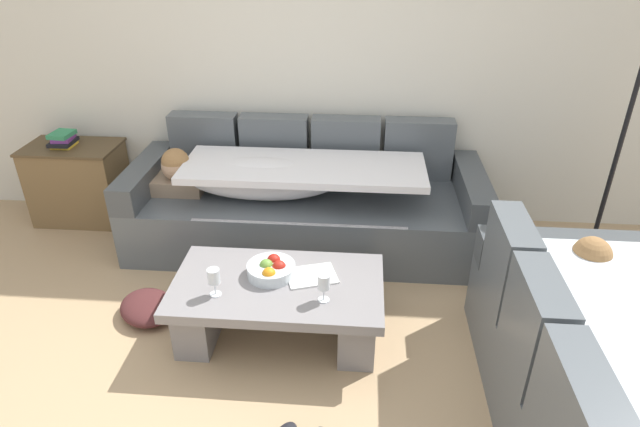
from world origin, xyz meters
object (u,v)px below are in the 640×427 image
at_px(couch_along_wall, 299,203).
at_px(wine_glass_near_left, 214,277).
at_px(side_cabinet, 79,183).
at_px(crumpled_garment, 147,307).
at_px(couch_near_window, 602,382).
at_px(book_stack_on_cabinet, 63,139).
at_px(fruit_bowl, 271,269).
at_px(wine_glass_near_right, 324,283).
at_px(open_magazine, 311,276).
at_px(floor_lamp, 624,112).
at_px(coffee_table, 278,302).

height_order(couch_along_wall, wine_glass_near_left, couch_along_wall).
relative_size(side_cabinet, crumpled_garment, 1.80).
xyz_separation_m(couch_near_window, book_stack_on_cabinet, (-3.45, 1.87, 0.36)).
relative_size(couch_near_window, fruit_bowl, 6.61).
relative_size(wine_glass_near_right, crumpled_garment, 0.42).
bearing_deg(open_magazine, crumpled_garment, 160.01).
distance_m(fruit_bowl, side_cabinet, 2.16).
bearing_deg(floor_lamp, couch_along_wall, 177.51).
relative_size(side_cabinet, book_stack_on_cabinet, 3.27).
bearing_deg(side_cabinet, coffee_table, -35.44).
xyz_separation_m(floor_lamp, crumpled_garment, (-2.95, -0.87, -1.06)).
height_order(coffee_table, wine_glass_near_left, wine_glass_near_left).
distance_m(side_cabinet, book_stack_on_cabinet, 0.37).
bearing_deg(coffee_table, fruit_bowl, 122.69).
relative_size(wine_glass_near_left, floor_lamp, 0.09).
xyz_separation_m(couch_near_window, floor_lamp, (0.51, 1.56, 0.78)).
xyz_separation_m(fruit_bowl, floor_lamp, (2.14, 0.91, 0.69)).
distance_m(coffee_table, wine_glass_near_right, 0.40).
distance_m(open_magazine, crumpled_garment, 1.09).
height_order(fruit_bowl, side_cabinet, side_cabinet).
bearing_deg(crumpled_garment, side_cabinet, 129.23).
xyz_separation_m(wine_glass_near_left, side_cabinet, (-1.50, 1.43, -0.17)).
height_order(wine_glass_near_right, floor_lamp, floor_lamp).
height_order(couch_near_window, wine_glass_near_left, couch_near_window).
bearing_deg(wine_glass_near_left, couch_near_window, -12.92).
relative_size(coffee_table, wine_glass_near_left, 7.23).
xyz_separation_m(couch_along_wall, book_stack_on_cabinet, (-1.87, 0.22, 0.37)).
xyz_separation_m(couch_near_window, wine_glass_near_left, (-1.90, 0.44, 0.16)).
bearing_deg(floor_lamp, side_cabinet, 175.40).
relative_size(couch_near_window, crumpled_garment, 4.62).
relative_size(couch_near_window, open_magazine, 6.61).
bearing_deg(couch_near_window, side_cabinet, 61.19).
xyz_separation_m(couch_along_wall, wine_glass_near_left, (-0.32, -1.21, 0.17)).
distance_m(couch_along_wall, wine_glass_near_right, 1.25).
bearing_deg(couch_near_window, floor_lamp, -18.29).
xyz_separation_m(wine_glass_near_left, open_magazine, (0.51, 0.21, -0.11)).
bearing_deg(wine_glass_near_left, book_stack_on_cabinet, 137.16).
height_order(side_cabinet, book_stack_on_cabinet, book_stack_on_cabinet).
bearing_deg(couch_along_wall, open_magazine, -79.41).
height_order(couch_along_wall, book_stack_on_cabinet, couch_along_wall).
distance_m(wine_glass_near_left, floor_lamp, 2.74).
relative_size(wine_glass_near_right, floor_lamp, 0.09).
relative_size(couch_along_wall, wine_glass_near_left, 15.50).
bearing_deg(side_cabinet, fruit_bowl, -34.64).
bearing_deg(couch_near_window, fruit_bowl, 68.39).
distance_m(wine_glass_near_left, wine_glass_near_right, 0.60).
height_order(couch_along_wall, couch_near_window, same).
distance_m(open_magazine, book_stack_on_cabinet, 2.41).
bearing_deg(book_stack_on_cabinet, wine_glass_near_right, -33.81).
distance_m(couch_along_wall, crumpled_garment, 1.31).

